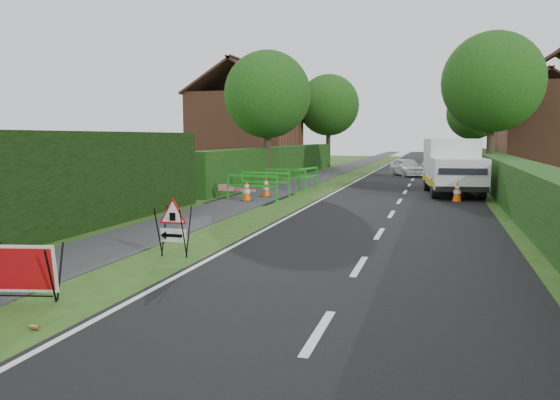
# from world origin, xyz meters

# --- Properties ---
(ground) EXTENTS (120.00, 120.00, 0.00)m
(ground) POSITION_xyz_m (0.00, 0.00, 0.00)
(ground) COLOR #284C15
(ground) RESTS_ON ground
(road_surface) EXTENTS (6.00, 90.00, 0.02)m
(road_surface) POSITION_xyz_m (2.50, 35.00, 0.00)
(road_surface) COLOR black
(road_surface) RESTS_ON ground
(footpath) EXTENTS (2.00, 90.00, 0.02)m
(footpath) POSITION_xyz_m (-3.00, 35.00, 0.01)
(footpath) COLOR #2D2D30
(footpath) RESTS_ON ground
(hedge_west_far) EXTENTS (1.00, 24.00, 1.80)m
(hedge_west_far) POSITION_xyz_m (-5.00, 22.00, 0.00)
(hedge_west_far) COLOR #14380F
(hedge_west_far) RESTS_ON ground
(hedge_east) EXTENTS (1.20, 50.00, 1.50)m
(hedge_east) POSITION_xyz_m (6.50, 16.00, 0.00)
(hedge_east) COLOR #14380F
(hedge_east) RESTS_ON ground
(house_west) EXTENTS (7.50, 7.40, 7.88)m
(house_west) POSITION_xyz_m (-10.00, 30.00, 2.90)
(house_west) COLOR brown
(house_west) RESTS_ON ground
(house_east_b) EXTENTS (7.50, 7.40, 7.88)m
(house_east_b) POSITION_xyz_m (12.00, 42.00, 2.90)
(house_east_b) COLOR brown
(house_east_b) RESTS_ON ground
(tree_nw) EXTENTS (4.40, 4.40, 6.70)m
(tree_nw) POSITION_xyz_m (-4.60, 18.00, 4.48)
(tree_nw) COLOR #2D2116
(tree_nw) RESTS_ON ground
(tree_ne) EXTENTS (5.20, 5.20, 7.79)m
(tree_ne) POSITION_xyz_m (6.40, 22.00, 5.17)
(tree_ne) COLOR #2D2116
(tree_ne) RESTS_ON ground
(tree_fw) EXTENTS (4.80, 4.80, 7.24)m
(tree_fw) POSITION_xyz_m (-4.60, 34.00, 4.83)
(tree_fw) COLOR #2D2116
(tree_fw) RESTS_ON ground
(tree_fe) EXTENTS (4.20, 4.20, 6.33)m
(tree_fe) POSITION_xyz_m (6.40, 38.00, 4.22)
(tree_fe) COLOR #2D2116
(tree_fe) RESTS_ON ground
(red_rect_sign) EXTENTS (1.07, 0.79, 0.83)m
(red_rect_sign) POSITION_xyz_m (-1.82, -2.45, 0.48)
(red_rect_sign) COLOR black
(red_rect_sign) RESTS_ON ground
(triangle_sign) EXTENTS (0.67, 0.67, 0.99)m
(triangle_sign) POSITION_xyz_m (-1.14, 0.79, 0.69)
(triangle_sign) COLOR black
(triangle_sign) RESTS_ON ground
(works_van) EXTENTS (2.50, 5.19, 2.28)m
(works_van) POSITION_xyz_m (4.38, 14.70, 1.21)
(works_van) COLOR silver
(works_van) RESTS_ON ground
(traffic_cone_0) EXTENTS (0.38, 0.38, 0.79)m
(traffic_cone_0) POSITION_xyz_m (4.51, 11.91, 0.39)
(traffic_cone_0) COLOR black
(traffic_cone_0) RESTS_ON ground
(traffic_cone_1) EXTENTS (0.38, 0.38, 0.79)m
(traffic_cone_1) POSITION_xyz_m (4.72, 13.76, 0.39)
(traffic_cone_1) COLOR black
(traffic_cone_1) RESTS_ON ground
(traffic_cone_2) EXTENTS (0.38, 0.38, 0.79)m
(traffic_cone_2) POSITION_xyz_m (5.20, 16.40, 0.39)
(traffic_cone_2) COLOR black
(traffic_cone_2) RESTS_ON ground
(traffic_cone_3) EXTENTS (0.38, 0.38, 0.79)m
(traffic_cone_3) POSITION_xyz_m (-2.90, 10.06, 0.39)
(traffic_cone_3) COLOR black
(traffic_cone_3) RESTS_ON ground
(traffic_cone_4) EXTENTS (0.38, 0.38, 0.79)m
(traffic_cone_4) POSITION_xyz_m (-2.65, 11.61, 0.39)
(traffic_cone_4) COLOR black
(traffic_cone_4) RESTS_ON ground
(ped_barrier_0) EXTENTS (2.08, 0.56, 1.00)m
(ped_barrier_0) POSITION_xyz_m (-2.79, 10.31, 0.63)
(ped_barrier_0) COLOR #1C9C1E
(ped_barrier_0) RESTS_ON ground
(ped_barrier_1) EXTENTS (2.06, 0.36, 1.00)m
(ped_barrier_1) POSITION_xyz_m (-2.84, 12.13, 0.63)
(ped_barrier_1) COLOR #1C9C1E
(ped_barrier_1) RESTS_ON ground
(ped_barrier_2) EXTENTS (2.08, 0.84, 1.00)m
(ped_barrier_2) POSITION_xyz_m (-2.67, 14.48, 0.63)
(ped_barrier_2) COLOR #1C9C1E
(ped_barrier_2) RESTS_ON ground
(ped_barrier_3) EXTENTS (0.73, 2.09, 1.00)m
(ped_barrier_3) POSITION_xyz_m (-1.86, 15.42, 0.63)
(ped_barrier_3) COLOR #1C9C1E
(ped_barrier_3) RESTS_ON ground
(redwhite_plank) EXTENTS (1.50, 0.08, 0.25)m
(redwhite_plank) POSITION_xyz_m (-3.42, 10.40, 0.00)
(redwhite_plank) COLOR red
(redwhite_plank) RESTS_ON ground
(litter_can) EXTENTS (0.12, 0.07, 0.07)m
(litter_can) POSITION_xyz_m (-0.87, -3.34, 0.00)
(litter_can) COLOR #BF7F4C
(litter_can) RESTS_ON ground
(hatchback_car) EXTENTS (2.44, 3.45, 1.09)m
(hatchback_car) POSITION_xyz_m (2.02, 24.98, 0.55)
(hatchback_car) COLOR white
(hatchback_car) RESTS_ON ground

